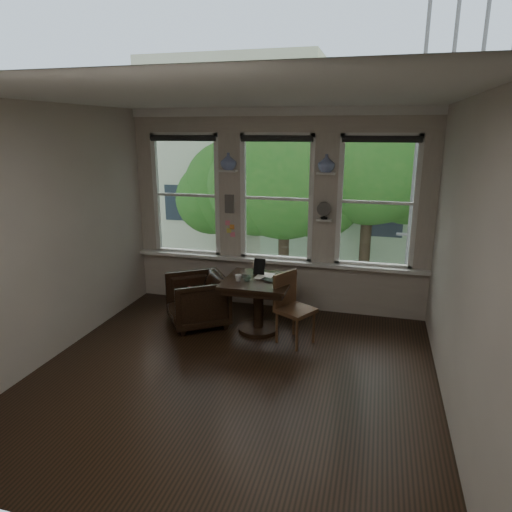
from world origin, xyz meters
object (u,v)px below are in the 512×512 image
(mug, at_px, (238,278))
(laptop, at_px, (270,282))
(armchair_left, at_px, (197,300))
(side_chair_right, at_px, (296,310))
(table, at_px, (258,305))

(mug, bearing_deg, laptop, 6.11)
(armchair_left, bearing_deg, side_chair_right, 46.08)
(laptop, bearing_deg, side_chair_right, -3.08)
(table, xyz_separation_m, armchair_left, (-0.89, -0.02, -0.01))
(side_chair_right, xyz_separation_m, mug, (-0.80, 0.10, 0.33))
(side_chair_right, bearing_deg, mug, 113.07)
(table, height_order, side_chair_right, side_chair_right)
(laptop, xyz_separation_m, mug, (-0.43, -0.05, 0.03))
(mug, bearing_deg, side_chair_right, -6.87)
(armchair_left, xyz_separation_m, mug, (0.65, -0.12, 0.43))
(side_chair_right, bearing_deg, armchair_left, 111.57)
(side_chair_right, relative_size, laptop, 3.10)
(side_chair_right, relative_size, mug, 10.18)
(table, height_order, laptop, laptop)
(table, relative_size, mug, 9.96)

